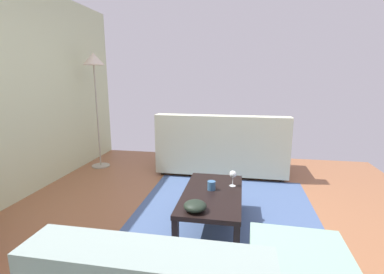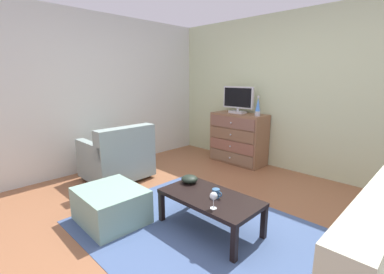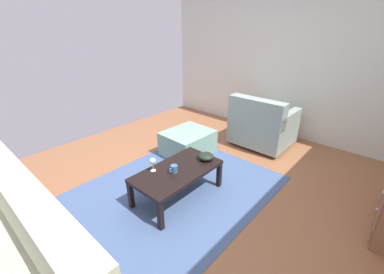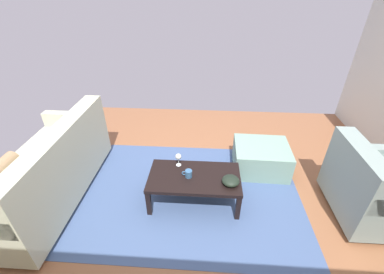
{
  "view_description": "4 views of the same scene",
  "coord_description": "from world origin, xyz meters",
  "px_view_note": "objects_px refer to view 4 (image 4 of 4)",
  "views": [
    {
      "loc": [
        -2.27,
        -0.34,
        1.41
      ],
      "look_at": [
        0.17,
        0.1,
        0.88
      ],
      "focal_mm": 26.17,
      "sensor_mm": 36.0,
      "label": 1
    },
    {
      "loc": [
        1.74,
        -1.97,
        1.52
      ],
      "look_at": [
        -0.06,
        -0.14,
        0.94
      ],
      "focal_mm": 24.92,
      "sensor_mm": 36.0,
      "label": 2
    },
    {
      "loc": [
        1.79,
        1.59,
        1.84
      ],
      "look_at": [
        -0.08,
        -0.08,
        0.69
      ],
      "focal_mm": 23.11,
      "sensor_mm": 36.0,
      "label": 3
    },
    {
      "loc": [
        0.04,
        1.98,
        2.18
      ],
      "look_at": [
        0.16,
        0.05,
        0.96
      ],
      "focal_mm": 23.25,
      "sensor_mm": 36.0,
      "label": 4
    }
  ],
  "objects_px": {
    "mug": "(188,174)",
    "ottoman": "(261,158)",
    "wine_glass": "(178,157)",
    "bowl_decorative": "(231,181)",
    "armchair": "(373,189)",
    "coffee_table": "(194,179)",
    "couch_large": "(47,172)"
  },
  "relations": [
    {
      "from": "wine_glass",
      "to": "mug",
      "type": "relative_size",
      "value": 1.38
    },
    {
      "from": "bowl_decorative",
      "to": "armchair",
      "type": "height_order",
      "value": "armchair"
    },
    {
      "from": "armchair",
      "to": "couch_large",
      "type": "bearing_deg",
      "value": -0.52
    },
    {
      "from": "bowl_decorative",
      "to": "armchair",
      "type": "xyz_separation_m",
      "value": [
        -1.48,
        -0.04,
        -0.06
      ]
    },
    {
      "from": "bowl_decorative",
      "to": "mug",
      "type": "bearing_deg",
      "value": -10.65
    },
    {
      "from": "armchair",
      "to": "bowl_decorative",
      "type": "bearing_deg",
      "value": 1.44
    },
    {
      "from": "coffee_table",
      "to": "ottoman",
      "type": "distance_m",
      "value": 1.06
    },
    {
      "from": "coffee_table",
      "to": "couch_large",
      "type": "relative_size",
      "value": 0.54
    },
    {
      "from": "bowl_decorative",
      "to": "armchair",
      "type": "bearing_deg",
      "value": -178.56
    },
    {
      "from": "coffee_table",
      "to": "wine_glass",
      "type": "relative_size",
      "value": 6.43
    },
    {
      "from": "armchair",
      "to": "mug",
      "type": "bearing_deg",
      "value": -1.42
    },
    {
      "from": "wine_glass",
      "to": "bowl_decorative",
      "type": "relative_size",
      "value": 0.85
    },
    {
      "from": "mug",
      "to": "wine_glass",
      "type": "bearing_deg",
      "value": -56.49
    },
    {
      "from": "bowl_decorative",
      "to": "couch_large",
      "type": "bearing_deg",
      "value": -1.93
    },
    {
      "from": "coffee_table",
      "to": "armchair",
      "type": "xyz_separation_m",
      "value": [
        -1.86,
        0.06,
        0.02
      ]
    },
    {
      "from": "ottoman",
      "to": "bowl_decorative",
      "type": "bearing_deg",
      "value": 57.44
    },
    {
      "from": "armchair",
      "to": "wine_glass",
      "type": "bearing_deg",
      "value": -6.71
    },
    {
      "from": "wine_glass",
      "to": "armchair",
      "type": "xyz_separation_m",
      "value": [
        -2.06,
        0.24,
        -0.14
      ]
    },
    {
      "from": "mug",
      "to": "ottoman",
      "type": "bearing_deg",
      "value": -145.01
    },
    {
      "from": "wine_glass",
      "to": "ottoman",
      "type": "height_order",
      "value": "wine_glass"
    },
    {
      "from": "ottoman",
      "to": "coffee_table",
      "type": "bearing_deg",
      "value": 36.35
    },
    {
      "from": "mug",
      "to": "ottoman",
      "type": "xyz_separation_m",
      "value": [
        -0.91,
        -0.64,
        -0.22
      ]
    },
    {
      "from": "ottoman",
      "to": "couch_large",
      "type": "bearing_deg",
      "value": 14.63
    },
    {
      "from": "couch_large",
      "to": "coffee_table",
      "type": "bearing_deg",
      "value": -178.94
    },
    {
      "from": "coffee_table",
      "to": "couch_large",
      "type": "height_order",
      "value": "couch_large"
    },
    {
      "from": "ottoman",
      "to": "armchair",
      "type": "bearing_deg",
      "value": 145.82
    },
    {
      "from": "wine_glass",
      "to": "mug",
      "type": "distance_m",
      "value": 0.24
    },
    {
      "from": "bowl_decorative",
      "to": "couch_large",
      "type": "height_order",
      "value": "couch_large"
    },
    {
      "from": "couch_large",
      "to": "armchair",
      "type": "xyz_separation_m",
      "value": [
        -3.53,
        0.03,
        -0.01
      ]
    },
    {
      "from": "bowl_decorative",
      "to": "armchair",
      "type": "distance_m",
      "value": 1.48
    },
    {
      "from": "bowl_decorative",
      "to": "ottoman",
      "type": "relative_size",
      "value": 0.26
    },
    {
      "from": "mug",
      "to": "bowl_decorative",
      "type": "relative_size",
      "value": 0.62
    }
  ]
}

